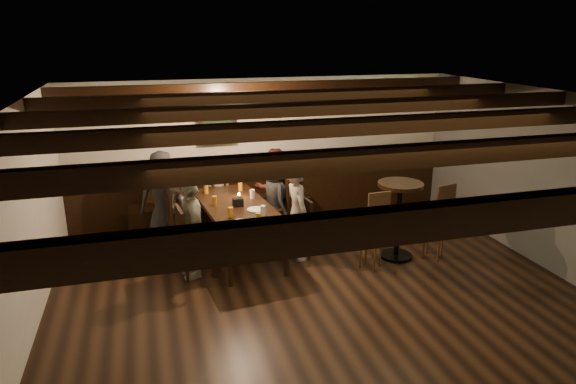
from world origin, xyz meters
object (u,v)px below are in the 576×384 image
object	(u,v)px
chair_left_near	(183,231)
bar_stool_right	(435,230)
dining_table	(237,209)
bar_stool_left	(371,239)
person_right_far	(297,213)
high_top_table	(399,209)
chair_right_far	(295,240)
chair_right_near	(273,218)
person_right_near	(275,198)
person_bench_left	(163,197)
person_bench_centre	(219,194)
person_bench_right	(274,187)
chair_left_far	(196,254)
person_left_far	(192,229)
person_left_near	(179,210)

from	to	relation	value
chair_left_near	bar_stool_right	size ratio (longest dim) A/B	0.82
dining_table	bar_stool_left	xyz separation A→B (m)	(1.67, -0.96, -0.27)
person_right_far	high_top_table	bearing A→B (deg)	-111.97
chair_right_far	person_right_far	xyz separation A→B (m)	(0.03, 0.00, 0.42)
high_top_table	chair_right_near	bearing A→B (deg)	139.71
chair_left_near	chair_right_far	world-z (taller)	chair_left_near
person_right_near	chair_right_near	bearing A→B (deg)	90.00
chair_left_near	chair_right_near	distance (m)	1.44
person_bench_left	chair_right_near	bearing A→B (deg)	164.48
person_right_far	bar_stool_left	xyz separation A→B (m)	(0.88, -0.59, -0.26)
chair_right_far	bar_stool_left	bearing A→B (deg)	-129.27
person_bench_centre	person_right_far	xyz separation A→B (m)	(0.91, -1.41, 0.08)
chair_right_far	bar_stool_right	xyz separation A→B (m)	(1.91, -0.54, 0.15)
person_bench_centre	bar_stool_right	size ratio (longest dim) A/B	1.06
person_bench_right	person_bench_centre	bearing A→B (deg)	-9.46
chair_left_far	person_bench_right	bearing A→B (deg)	129.80
person_bench_right	person_left_far	bearing A→B (deg)	39.29
person_left_near	dining_table	bearing A→B (deg)	59.04
bar_stool_left	person_bench_centre	bearing A→B (deg)	129.17
chair_right_near	person_right_far	bearing A→B (deg)	-178.11
person_bench_left	bar_stool_left	world-z (taller)	person_bench_left
person_bench_right	chair_right_far	bearing A→B (deg)	82.34
person_left_near	person_right_near	xyz separation A→B (m)	(1.49, 0.17, -0.00)
chair_right_far	person_left_far	distance (m)	1.52
person_left_far	bar_stool_left	bearing A→B (deg)	73.47
person_right_far	person_bench_right	bearing A→B (deg)	-6.34
person_left_far	chair_right_near	bearing A→B (deg)	121.47
person_right_near	bar_stool_right	distance (m)	2.45
bar_stool_left	bar_stool_right	size ratio (longest dim) A/B	1.00
person_bench_left	high_top_table	distance (m)	3.52
person_left_near	chair_right_far	bearing A→B (deg)	58.50
person_right_near	person_bench_left	bearing A→B (deg)	74.74
person_bench_centre	person_right_far	size ratio (longest dim) A/B	0.88
chair_left_far	chair_right_near	size ratio (longest dim) A/B	0.99
person_left_near	bar_stool_right	size ratio (longest dim) A/B	1.10
chair_right_far	person_bench_right	world-z (taller)	person_bench_right
dining_table	bar_stool_left	bearing A→B (deg)	-36.10
person_bench_right	bar_stool_left	xyz separation A→B (m)	(0.88, -1.95, -0.24)
person_bench_right	high_top_table	bearing A→B (deg)	121.94
person_bench_left	person_right_near	world-z (taller)	person_bench_left
chair_right_near	person_left_far	xyz separation A→B (m)	(-1.36, -1.06, 0.37)
chair_left_near	high_top_table	world-z (taller)	high_top_table
bar_stool_right	person_right_near	bearing A→B (deg)	132.80
dining_table	person_left_far	distance (m)	0.87
chair_right_near	person_bench_left	world-z (taller)	person_bench_left
person_right_near	person_left_far	bearing A→B (deg)	120.96
person_bench_right	bar_stool_right	xyz separation A→B (m)	(1.88, -1.90, -0.24)
chair_right_near	person_bench_right	distance (m)	0.61
chair_right_far	person_right_near	world-z (taller)	person_right_near
chair_left_far	person_bench_centre	bearing A→B (deg)	154.35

